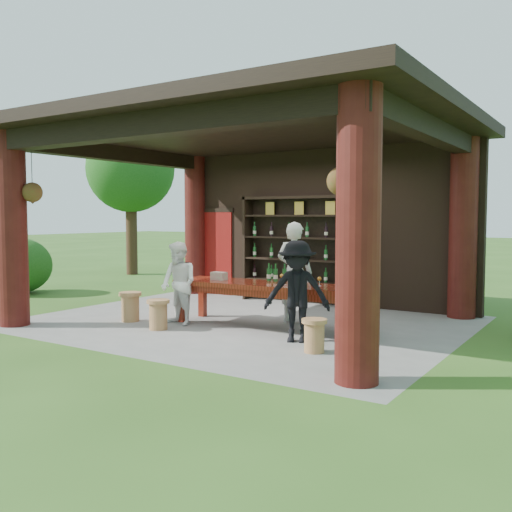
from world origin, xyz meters
The scene contains 15 objects.
ground centered at (0.00, 0.00, 0.00)m, with size 90.00×90.00×0.00m, color #2D5119.
pavilion centered at (-0.01, 0.43, 2.13)m, with size 7.50×6.00×3.60m.
wine_shelf centered at (-0.25, 2.45, 1.16)m, with size 2.62×0.40×2.31m.
tasting_table centered at (0.56, -0.20, 0.63)m, with size 3.30×1.01×0.75m.
stool_near_left centered at (-0.80, -1.34, 0.26)m, with size 0.38×0.38×0.50m.
stool_near_right centered at (2.10, -1.37, 0.25)m, with size 0.35×0.35×0.47m.
stool_far_left centered at (-1.73, -1.06, 0.28)m, with size 0.40×0.40×0.52m.
host centered at (0.78, 0.44, 0.89)m, with size 0.65×0.43×1.78m, color beige.
guest_woman centered at (-0.79, -0.84, 0.72)m, with size 0.70×0.54×1.44m, color white.
guest_man centered at (1.58, -0.92, 0.76)m, with size 0.98×0.56×1.52m, color black.
table_bottles centered at (0.61, 0.11, 0.90)m, with size 0.37×0.13×0.31m.
table_glasses centered at (1.15, -0.14, 0.82)m, with size 0.81×0.32×0.15m.
napkin_basket centered at (-0.36, -0.25, 0.82)m, with size 0.26×0.18×0.14m, color #BF6672.
shrubs centered at (0.49, 0.40, 0.56)m, with size 14.35×7.77×1.36m.
trees centered at (3.90, 1.06, 3.37)m, with size 21.31×11.53×4.80m.
Camera 1 is at (5.61, -8.32, 1.88)m, focal length 40.00 mm.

